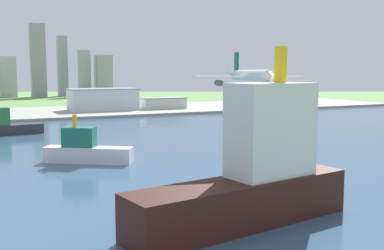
{
  "coord_description": "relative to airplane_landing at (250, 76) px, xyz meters",
  "views": [
    {
      "loc": [
        -67.6,
        7.22,
        42.07
      ],
      "look_at": [
        10.06,
        165.65,
        21.84
      ],
      "focal_mm": 43.13,
      "sensor_mm": 36.0,
      "label": 1
    }
  ],
  "objects": [
    {
      "name": "water_bay",
      "position": [
        -16.08,
        105.16,
        -40.89
      ],
      "size": [
        840.0,
        360.0,
        0.15
      ],
      "primitive_type": "cube",
      "color": "#385675",
      "rests_on": "ground"
    },
    {
      "name": "container_barge",
      "position": [
        -63.03,
        204.83,
        -34.17
      ],
      "size": [
        48.35,
        18.58,
        23.71
      ],
      "color": "#2D3338",
      "rests_on": "water_bay"
    },
    {
      "name": "distant_skyline",
      "position": [
        -11.73,
        687.0,
        4.61
      ],
      "size": [
        329.59,
        76.88,
        123.71
      ],
      "color": "#B1B5BA",
      "rests_on": "ground"
    },
    {
      "name": "industrial_pier",
      "position": [
        -16.08,
        355.16,
        -39.72
      ],
      "size": [
        840.0,
        140.0,
        2.5
      ],
      "primitive_type": "cube",
      "color": "#9FA094",
      "rests_on": "ground"
    },
    {
      "name": "airplane_landing",
      "position": [
        0.0,
        0.0,
        0.0
      ],
      "size": [
        37.65,
        39.58,
        11.58
      ],
      "color": "white"
    },
    {
      "name": "cargo_ship",
      "position": [
        -13.3,
        -22.74,
        -26.78
      ],
      "size": [
        70.25,
        25.28,
        49.14
      ],
      "color": "#381914",
      "rests_on": "water_bay"
    },
    {
      "name": "ferry_boat",
      "position": [
        -34.95,
        84.17,
        -34.76
      ],
      "size": [
        38.93,
        29.94,
        22.5
      ],
      "color": "white",
      "rests_on": "water_bay"
    },
    {
      "name": "ground_plane",
      "position": [
        -16.08,
        165.16,
        -40.97
      ],
      "size": [
        2400.0,
        2400.0,
        0.0
      ],
      "primitive_type": "plane",
      "color": "#64924D"
    },
    {
      "name": "warehouse_main",
      "position": [
        45.53,
        349.9,
        -27.09
      ],
      "size": [
        69.79,
        38.37,
        22.7
      ],
      "color": "silver",
      "rests_on": "industrial_pier"
    },
    {
      "name": "warehouse_annex",
      "position": [
        109.51,
        338.25,
        -32.32
      ],
      "size": [
        47.62,
        23.57,
        12.26
      ],
      "color": "silver",
      "rests_on": "industrial_pier"
    }
  ]
}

